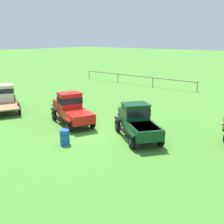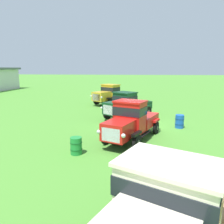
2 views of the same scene
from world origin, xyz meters
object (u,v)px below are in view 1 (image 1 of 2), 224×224
vintage_truck_foreground_near (1,96)px  vintage_truck_midrow_center (137,121)px  oil_drum_beside_row (65,137)px  vintage_truck_second_in_line (71,109)px  oil_drum_near_fence (73,106)px

vintage_truck_foreground_near → vintage_truck_midrow_center: (13.12, 1.58, -0.09)m
vintage_truck_midrow_center → oil_drum_beside_row: bearing=-124.4°
vintage_truck_midrow_center → vintage_truck_foreground_near: bearing=-173.1°
vintage_truck_second_in_line → oil_drum_beside_row: vintage_truck_second_in_line is taller
vintage_truck_second_in_line → oil_drum_beside_row: 4.24m
vintage_truck_foreground_near → vintage_truck_midrow_center: size_ratio=1.26×
vintage_truck_foreground_near → oil_drum_near_fence: 6.38m
oil_drum_near_fence → vintage_truck_midrow_center: bearing=-13.3°
vintage_truck_second_in_line → oil_drum_near_fence: (-2.43, 2.42, -0.68)m
vintage_truck_second_in_line → oil_drum_near_fence: vintage_truck_second_in_line is taller
oil_drum_near_fence → oil_drum_beside_row: bearing=-46.2°
vintage_truck_midrow_center → oil_drum_beside_row: 4.48m
vintage_truck_midrow_center → oil_drum_near_fence: size_ratio=5.77×
vintage_truck_foreground_near → oil_drum_near_fence: (5.34, 3.42, -0.76)m
oil_drum_beside_row → oil_drum_near_fence: 7.62m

